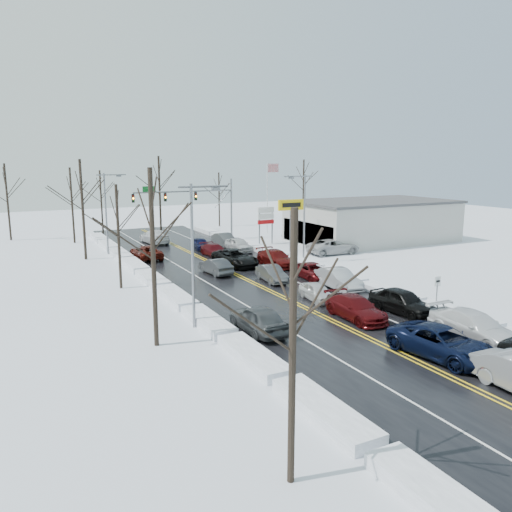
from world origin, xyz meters
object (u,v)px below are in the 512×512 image
tires_plus_sign (291,208)px  dealership_building (372,221)px  oncoming_car_0 (216,274)px  flagpole (268,192)px  traffic_signal_mast (195,199)px

tires_plus_sign → dealership_building: tires_plus_sign is taller
tires_plus_sign → dealership_building: bearing=8.5°
oncoming_car_0 → flagpole: bearing=-133.6°
traffic_signal_mast → flagpole: size_ratio=1.33×
tires_plus_sign → oncoming_car_0: tires_plus_sign is taller
traffic_signal_mast → oncoming_car_0: size_ratio=3.00×
flagpole → dealership_building: flagpole is taller
dealership_building → flagpole: bearing=126.3°
tires_plus_sign → oncoming_car_0: 14.69m
traffic_signal_mast → flagpole: (11.72, 2.01, 0.45)m
traffic_signal_mast → tires_plus_sign: bearing=-59.5°
traffic_signal_mast → tires_plus_sign: traffic_signal_mast is taller
traffic_signal_mast → dealership_building: (20.53, -9.99, -2.82)m
traffic_signal_mast → dealership_building: bearing=-25.9°
traffic_signal_mast → flagpole: flagpole is taller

